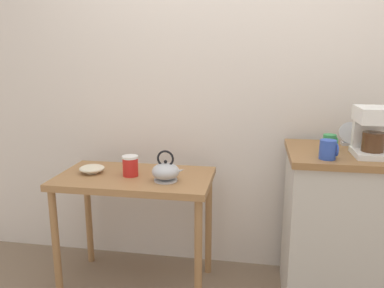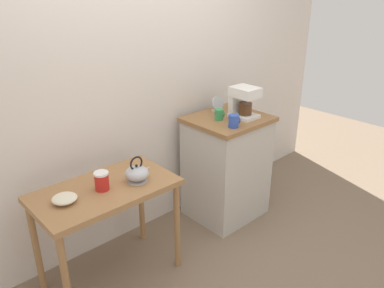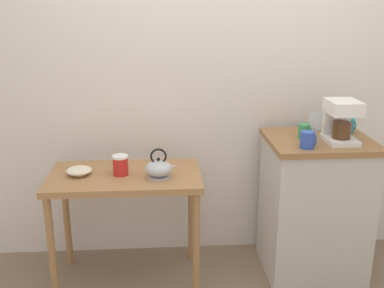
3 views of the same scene
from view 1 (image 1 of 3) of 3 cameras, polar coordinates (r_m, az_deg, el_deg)
back_wall at (r=2.55m, az=9.44°, el=11.74°), size 4.40×0.10×2.80m
wooden_table at (r=2.38m, az=-8.48°, el=-6.95°), size 0.93×0.53×0.74m
kitchen_counter at (r=2.42m, az=21.35°, el=-11.79°), size 0.65×0.57×0.94m
bowl_stoneware at (r=2.44m, az=-14.75°, el=-3.59°), size 0.15×0.15×0.05m
teakettle at (r=2.21m, az=-3.91°, el=-4.10°), size 0.20×0.16×0.18m
canister_enamel at (r=2.32m, az=-9.24°, el=-3.27°), size 0.10×0.10×0.12m
coffee_maker at (r=2.20m, az=25.40°, el=2.02°), size 0.18×0.22×0.26m
mug_blue at (r=2.06m, az=19.72°, el=-0.80°), size 0.09×0.08×0.10m
mug_tall_green at (r=2.26m, az=19.93°, el=0.23°), size 0.08×0.07×0.09m
table_clock at (r=2.43m, az=22.54°, el=1.24°), size 0.13×0.06×0.14m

